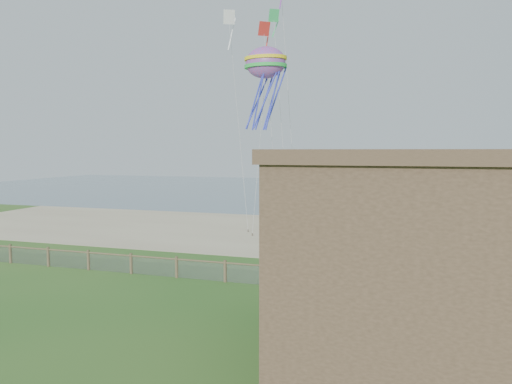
# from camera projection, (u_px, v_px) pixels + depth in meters

# --- Properties ---
(ground) EXTENTS (160.00, 160.00, 0.00)m
(ground) POSITION_uv_depth(u_px,v_px,m) (177.00, 320.00, 19.86)
(ground) COLOR #285F20
(ground) RESTS_ON ground
(sand_beach) EXTENTS (72.00, 20.00, 0.02)m
(sand_beach) POSITION_uv_depth(u_px,v_px,m) (288.00, 233.00, 40.84)
(sand_beach) COLOR tan
(sand_beach) RESTS_ON ground
(ocean) EXTENTS (160.00, 68.00, 0.02)m
(ocean) POSITION_uv_depth(u_px,v_px,m) (341.00, 191.00, 82.81)
(ocean) COLOR slate
(ocean) RESTS_ON ground
(chainlink_fence) EXTENTS (36.20, 0.20, 1.25)m
(chainlink_fence) POSITION_uv_depth(u_px,v_px,m) (225.00, 272.00, 25.54)
(chainlink_fence) COLOR brown
(chainlink_fence) RESTS_ON ground
(motel_deck) EXTENTS (15.00, 2.00, 0.50)m
(motel_deck) POSITION_uv_depth(u_px,v_px,m) (483.00, 306.00, 20.88)
(motel_deck) COLOR brown
(motel_deck) RESTS_ON ground
(picnic_table) EXTENTS (1.76, 1.41, 0.69)m
(picnic_table) POSITION_uv_depth(u_px,v_px,m) (296.00, 321.00, 18.79)
(picnic_table) COLOR brown
(picnic_table) RESTS_ON ground
(octopus_kite) EXTENTS (3.78, 3.06, 6.84)m
(octopus_kite) POSITION_uv_depth(u_px,v_px,m) (265.00, 86.00, 34.86)
(octopus_kite) COLOR #FB2769
(kite_white) EXTENTS (1.68, 1.98, 2.54)m
(kite_white) POSITION_uv_depth(u_px,v_px,m) (229.00, 26.00, 35.95)
(kite_white) COLOR white
(kite_red) EXTENTS (1.90, 2.10, 2.80)m
(kite_red) POSITION_uv_depth(u_px,v_px,m) (264.00, 40.00, 35.46)
(kite_red) COLOR red
(kite_green) EXTENTS (1.70, 1.87, 2.23)m
(kite_green) POSITION_uv_depth(u_px,v_px,m) (274.00, 22.00, 39.94)
(kite_green) COLOR #33C161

